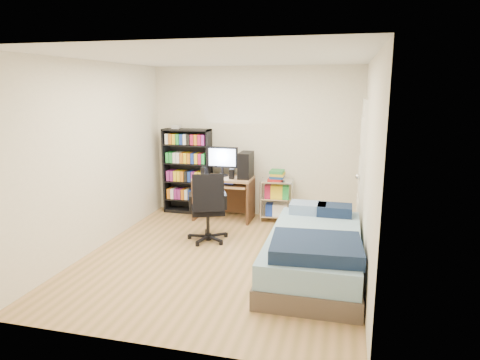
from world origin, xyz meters
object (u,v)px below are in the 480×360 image
(media_shelf, at_px, (187,170))
(office_chair, at_px, (208,219))
(bed, at_px, (315,251))
(computer_desk, at_px, (230,181))

(media_shelf, xyz_separation_m, office_chair, (0.79, -1.29, -0.43))
(media_shelf, height_order, bed, media_shelf)
(bed, bearing_deg, computer_desk, 129.86)
(computer_desk, relative_size, bed, 0.56)
(computer_desk, bearing_deg, bed, -50.14)
(computer_desk, relative_size, office_chair, 1.19)
(office_chair, bearing_deg, computer_desk, 66.96)
(bed, bearing_deg, office_chair, 154.97)
(media_shelf, distance_m, office_chair, 1.58)
(computer_desk, bearing_deg, media_shelf, 167.58)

